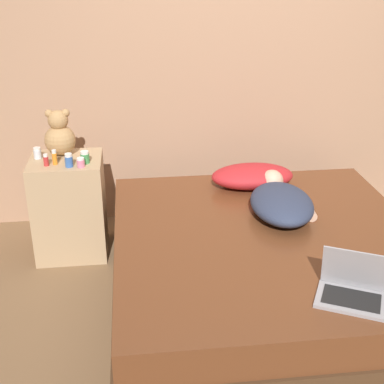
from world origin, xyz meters
The scene contains 14 objects.
ground_plane centered at (0.00, 0.00, 0.00)m, with size 12.00×12.00×0.00m, color brown.
wall_back centered at (0.00, 1.20, 1.30)m, with size 8.00×0.06×2.60m.
bed centered at (0.00, 0.00, 0.21)m, with size 1.77×1.84×0.42m.
nightstand centered at (-1.17, 0.68, 0.34)m, with size 0.46×0.42×0.67m.
pillow centered at (0.05, 0.67, 0.50)m, with size 0.55×0.32×0.15m.
person_lying centered at (0.14, 0.26, 0.50)m, with size 0.42×0.72×0.15m.
laptop centered at (0.23, -0.64, 0.48)m, with size 0.38×0.34×0.23m.
teddy_bear centered at (-1.20, 0.78, 0.80)m, with size 0.20×0.20×0.30m.
bottle_clear centered at (-1.35, 0.72, 0.71)m, with size 0.05×0.05×0.07m.
bottle_red centered at (-1.28, 0.59, 0.71)m, with size 0.03×0.03×0.08m.
bottle_blue centered at (-1.13, 0.55, 0.71)m, with size 0.05×0.05×0.09m.
bottle_green centered at (-1.04, 0.61, 0.71)m, with size 0.06×0.06×0.08m.
bottle_orange centered at (-1.23, 0.60, 0.72)m, with size 0.03×0.03×0.09m.
bottle_pink centered at (-1.06, 0.54, 0.70)m, with size 0.05×0.05×0.06m.
Camera 1 is at (-0.75, -2.58, 1.89)m, focal length 50.00 mm.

